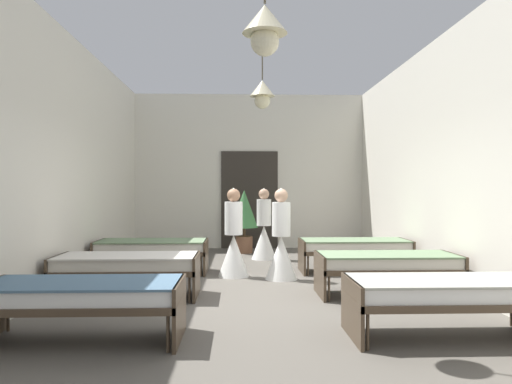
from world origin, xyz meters
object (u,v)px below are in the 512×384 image
object	(u,v)px
bed_right_row_1	(387,263)
nurse_far_aisle	(281,247)
potted_plant	(244,214)
nurse_near_aisle	(264,234)
bed_left_row_1	(127,265)
bed_right_row_0	(445,293)
bed_left_row_2	(152,248)
nurse_mid_aisle	(234,245)
bed_left_row_0	(82,296)
bed_right_row_2	(354,247)

from	to	relation	value
bed_right_row_1	nurse_far_aisle	size ratio (longest dim) A/B	1.28
nurse_far_aisle	potted_plant	distance (m)	3.37
nurse_near_aisle	bed_left_row_1	bearing A→B (deg)	-44.09
bed_right_row_0	potted_plant	xyz separation A→B (m)	(-1.91, 6.45, 0.46)
bed_left_row_2	nurse_mid_aisle	distance (m)	1.47
bed_left_row_1	bed_left_row_0	bearing A→B (deg)	-90.00
nurse_near_aisle	potted_plant	size ratio (longest dim) A/B	1.03
potted_plant	bed_left_row_2	bearing A→B (deg)	-121.55
bed_right_row_0	bed_left_row_2	xyz separation A→B (m)	(-3.54, 3.80, 0.00)
bed_right_row_1	bed_left_row_2	bearing A→B (deg)	151.79
bed_right_row_0	nurse_far_aisle	xyz separation A→B (m)	(-1.35, 3.15, 0.09)
bed_left_row_0	nurse_mid_aisle	distance (m)	3.72
bed_right_row_2	potted_plant	world-z (taller)	potted_plant
bed_right_row_1	bed_right_row_2	world-z (taller)	same
bed_left_row_1	nurse_far_aisle	bearing A→B (deg)	29.65
bed_left_row_2	bed_right_row_2	size ratio (longest dim) A/B	1.00
bed_left_row_2	nurse_far_aisle	xyz separation A→B (m)	(2.19, -0.65, 0.09)
bed_left_row_0	bed_left_row_1	world-z (taller)	same
nurse_mid_aisle	bed_left_row_2	bearing A→B (deg)	77.77
nurse_mid_aisle	bed_right_row_2	bearing A→B (deg)	-77.95
bed_right_row_0	nurse_near_aisle	world-z (taller)	nurse_near_aisle
bed_right_row_2	potted_plant	size ratio (longest dim) A/B	1.32
bed_right_row_1	nurse_mid_aisle	xyz separation A→B (m)	(-2.12, 1.53, 0.09)
nurse_mid_aisle	bed_left_row_0	bearing A→B (deg)	159.84
nurse_mid_aisle	potted_plant	world-z (taller)	nurse_mid_aisle
bed_left_row_0	bed_left_row_2	distance (m)	3.80
potted_plant	bed_left_row_0	bearing A→B (deg)	-104.17
bed_right_row_0	nurse_mid_aisle	world-z (taller)	nurse_mid_aisle
bed_right_row_1	bed_right_row_2	bearing A→B (deg)	90.00
bed_right_row_0	nurse_near_aisle	size ratio (longest dim) A/B	1.28
nurse_far_aisle	bed_left_row_0	bearing A→B (deg)	175.66
bed_right_row_0	nurse_far_aisle	bearing A→B (deg)	113.21
nurse_far_aisle	nurse_mid_aisle	bearing A→B (deg)	100.26
bed_left_row_0	bed_right_row_1	world-z (taller)	same
bed_right_row_1	bed_right_row_0	bearing A→B (deg)	-90.00
bed_left_row_1	bed_right_row_1	xyz separation A→B (m)	(3.54, 0.00, 0.00)
bed_left_row_0	bed_right_row_0	world-z (taller)	same
bed_left_row_1	bed_left_row_2	distance (m)	1.90
nurse_far_aisle	bed_right_row_1	bearing A→B (deg)	-102.23
bed_right_row_2	nurse_near_aisle	xyz separation A→B (m)	(-1.51, 1.63, 0.09)
bed_right_row_0	bed_right_row_1	xyz separation A→B (m)	(0.00, 1.90, 0.00)
bed_right_row_0	bed_right_row_2	world-z (taller)	same
bed_left_row_2	bed_right_row_2	distance (m)	3.54
bed_left_row_2	bed_right_row_0	bearing A→B (deg)	-47.02
bed_left_row_2	nurse_mid_aisle	bearing A→B (deg)	-14.50
bed_left_row_0	potted_plant	distance (m)	6.67
bed_left_row_2	nurse_near_aisle	bearing A→B (deg)	38.76
bed_right_row_0	potted_plant	world-z (taller)	potted_plant
bed_left_row_2	nurse_mid_aisle	size ratio (longest dim) A/B	1.28
bed_right_row_1	nurse_near_aisle	world-z (taller)	nurse_near_aisle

